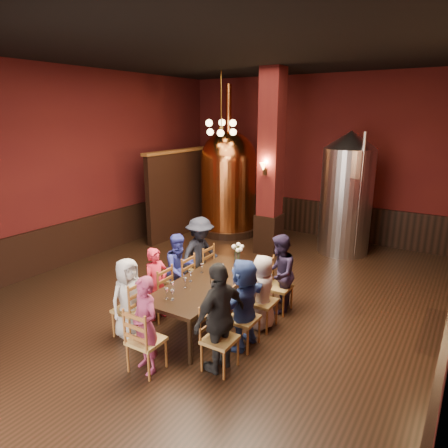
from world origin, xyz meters
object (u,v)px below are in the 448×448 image
Objects in this scene: rose_vase at (237,250)px; person_2 at (180,269)px; dining_table at (208,285)px; person_0 at (128,298)px; steel_vessel at (347,193)px; person_1 at (156,284)px; copper_kettle at (228,181)px.

person_2 is at bearing -140.05° from rose_vase.
dining_table is at bearing -92.27° from person_2.
person_0 is 6.16m from steel_vessel.
person_2 is at bearing 9.64° from person_0.
dining_table is 1.79× the size of person_2.
steel_vessel is at bearing -7.92° from person_1.
rose_vase is (-0.03, 1.00, 0.32)m from dining_table.
person_2 is at bearing -110.63° from steel_vessel.
rose_vase is at bearing -13.19° from person_0.
copper_kettle is at bearing 38.62° from person_2.
dining_table is 1.90× the size of person_1.
person_1 is at bearing -108.02° from steel_vessel.
person_1 is 1.62m from rose_vase.
rose_vase is at bearing 90.46° from dining_table.
person_1 is at bearing 9.64° from person_0.
person_0 reaches higher than dining_table.
person_2 is 0.32× the size of copper_kettle.
person_2 is at bearing 11.54° from person_1.
person_1 is at bearing -71.26° from copper_kettle.
dining_table is 0.91m from person_2.
dining_table is 1.05m from rose_vase.
person_0 is at bearing -73.16° from copper_kettle.
dining_table is at bearing -99.93° from steel_vessel.
person_0 reaches higher than person_1.
copper_kettle reaches higher than dining_table.
copper_kettle reaches higher than person_1.
person_1 reaches higher than dining_table.
person_1 is at bearing -158.78° from dining_table.
person_0 is 1.33m from person_2.
person_2 is 0.44× the size of steel_vessel.
steel_vessel is (1.67, 5.86, 0.88)m from person_0.
rose_vase is at bearing -55.87° from copper_kettle.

